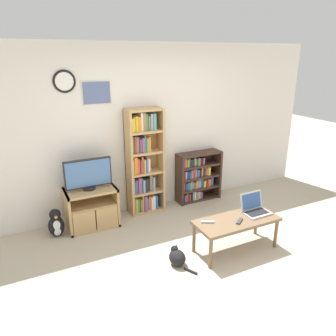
% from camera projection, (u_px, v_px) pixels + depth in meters
% --- Properties ---
extents(ground_plane, '(18.00, 18.00, 0.00)m').
position_uv_depth(ground_plane, '(214.00, 269.00, 3.90)').
color(ground_plane, '#BCAD93').
extents(wall_back, '(6.14, 0.09, 2.60)m').
position_uv_depth(wall_back, '(147.00, 129.00, 5.14)').
color(wall_back, silver).
rests_on(wall_back, ground_plane).
extents(tv_stand, '(0.72, 0.47, 0.59)m').
position_uv_depth(tv_stand, '(92.00, 208.00, 4.79)').
color(tv_stand, tan).
rests_on(tv_stand, ground_plane).
extents(television, '(0.66, 0.18, 0.45)m').
position_uv_depth(television, '(88.00, 174.00, 4.62)').
color(television, black).
rests_on(television, tv_stand).
extents(bookshelf_tall, '(0.56, 0.29, 1.67)m').
position_uv_depth(bookshelf_tall, '(143.00, 163.00, 5.09)').
color(bookshelf_tall, tan).
rests_on(bookshelf_tall, ground_plane).
extents(bookshelf_short, '(0.78, 0.27, 0.86)m').
position_uv_depth(bookshelf_short, '(196.00, 177.00, 5.64)').
color(bookshelf_short, '#3D281E').
rests_on(bookshelf_short, ground_plane).
extents(coffee_table, '(1.10, 0.47, 0.44)m').
position_uv_depth(coffee_table, '(236.00, 223.00, 4.17)').
color(coffee_table, brown).
rests_on(coffee_table, ground_plane).
extents(laptop, '(0.35, 0.28, 0.25)m').
position_uv_depth(laptop, '(255.00, 208.00, 4.32)').
color(laptop, '#B7BABC').
rests_on(laptop, coffee_table).
extents(remote_near_laptop, '(0.16, 0.11, 0.02)m').
position_uv_depth(remote_near_laptop, '(208.00, 222.00, 4.07)').
color(remote_near_laptop, '#99999E').
rests_on(remote_near_laptop, coffee_table).
extents(remote_far_from_laptop, '(0.15, 0.13, 0.02)m').
position_uv_depth(remote_far_from_laptop, '(239.00, 221.00, 4.09)').
color(remote_far_from_laptop, '#38383A').
rests_on(remote_far_from_laptop, coffee_table).
extents(cat, '(0.23, 0.41, 0.24)m').
position_uv_depth(cat, '(177.00, 257.00, 3.96)').
color(cat, black).
rests_on(cat, ground_plane).
extents(penguin_figurine, '(0.22, 0.20, 0.41)m').
position_uv_depth(penguin_figurine, '(56.00, 224.00, 4.55)').
color(penguin_figurine, black).
rests_on(penguin_figurine, ground_plane).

